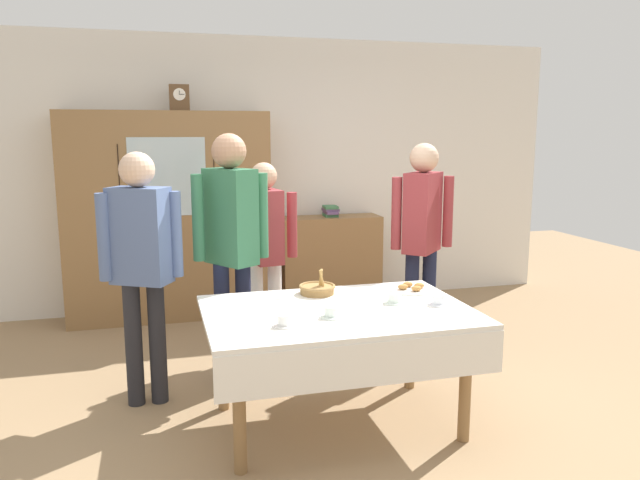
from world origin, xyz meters
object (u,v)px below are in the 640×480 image
(tea_cup_back_edge, at_px, (331,313))
(bread_basket, at_px, (317,289))
(book_stack, at_px, (330,211))
(tea_cup_far_right, at_px, (284,321))
(pastry_plate, at_px, (412,289))
(person_beside_shelf, at_px, (422,227))
(bookshelf_low, at_px, (330,260))
(spoon_mid_right, at_px, (279,307))
(tea_cup_center, at_px, (394,299))
(person_by_cabinet, at_px, (231,233))
(wall_cabinet, at_px, (169,217))
(tea_cup_far_left, at_px, (438,301))
(person_near_right_end, at_px, (141,254))
(person_behind_table_right, at_px, (265,241))
(mantel_clock, at_px, (179,98))
(spoon_front_edge, at_px, (284,299))
(dining_table, at_px, (339,326))

(tea_cup_back_edge, xyz_separation_m, bread_basket, (0.06, 0.52, 0.01))
(book_stack, height_order, tea_cup_far_right, book_stack)
(pastry_plate, bearing_deg, person_beside_shelf, 61.32)
(bookshelf_low, height_order, spoon_mid_right, bookshelf_low)
(tea_cup_center, relative_size, person_by_cabinet, 0.07)
(tea_cup_center, bearing_deg, tea_cup_far_right, -160.32)
(wall_cabinet, xyz_separation_m, pastry_plate, (1.50, -2.27, -0.24))
(bookshelf_low, distance_m, tea_cup_far_left, 2.70)
(tea_cup_far_left, height_order, tea_cup_back_edge, same)
(tea_cup_center, relative_size, person_near_right_end, 0.08)
(person_beside_shelf, xyz_separation_m, person_behind_table_right, (-1.21, 0.27, -0.10))
(bread_basket, distance_m, spoon_mid_right, 0.39)
(tea_cup_center, xyz_separation_m, person_near_right_end, (-1.49, 0.59, 0.25))
(mantel_clock, height_order, person_behind_table_right, mantel_clock)
(wall_cabinet, xyz_separation_m, mantel_clock, (0.14, -0.00, 1.10))
(mantel_clock, xyz_separation_m, person_by_cabinet, (0.23, -1.75, -1.00))
(wall_cabinet, height_order, pastry_plate, wall_cabinet)
(wall_cabinet, height_order, bread_basket, wall_cabinet)
(tea_cup_center, height_order, person_near_right_end, person_near_right_end)
(spoon_front_edge, bearing_deg, person_behind_table_right, 86.68)
(spoon_front_edge, distance_m, person_near_right_end, 0.96)
(person_behind_table_right, bearing_deg, spoon_front_edge, -93.32)
(person_by_cabinet, bearing_deg, wall_cabinet, 102.03)
(dining_table, relative_size, tea_cup_far_right, 12.15)
(mantel_clock, relative_size, book_stack, 1.14)
(bookshelf_low, relative_size, person_near_right_end, 0.62)
(person_beside_shelf, bearing_deg, book_stack, 100.62)
(person_behind_table_right, bearing_deg, tea_cup_center, -65.56)
(tea_cup_far_right, bearing_deg, dining_table, 28.38)
(tea_cup_far_left, relative_size, person_near_right_end, 0.08)
(bookshelf_low, bearing_deg, dining_table, -105.07)
(tea_cup_center, distance_m, bread_basket, 0.52)
(wall_cabinet, xyz_separation_m, bookshelf_low, (1.61, 0.05, -0.52))
(tea_cup_center, bearing_deg, person_behind_table_right, 114.44)
(spoon_front_edge, xyz_separation_m, person_near_right_end, (-0.86, 0.32, 0.27))
(tea_cup_far_right, distance_m, bread_basket, 0.70)
(mantel_clock, xyz_separation_m, tea_cup_back_edge, (0.67, -2.70, -1.32))
(mantel_clock, bearing_deg, wall_cabinet, 179.73)
(book_stack, xyz_separation_m, bread_basket, (-0.74, -2.24, -0.21))
(wall_cabinet, relative_size, mantel_clock, 8.18)
(tea_cup_center, bearing_deg, wall_cabinet, 116.74)
(dining_table, distance_m, person_behind_table_right, 1.38)
(bookshelf_low, bearing_deg, person_near_right_end, -132.69)
(mantel_clock, relative_size, person_behind_table_right, 0.16)
(mantel_clock, height_order, spoon_front_edge, mantel_clock)
(dining_table, distance_m, person_beside_shelf, 1.52)
(person_by_cabinet, bearing_deg, tea_cup_far_right, -81.61)
(tea_cup_far_right, bearing_deg, tea_cup_center, 19.68)
(dining_table, relative_size, bookshelf_low, 1.53)
(wall_cabinet, height_order, tea_cup_center, wall_cabinet)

